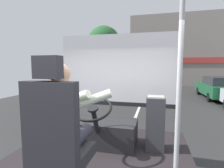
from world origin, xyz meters
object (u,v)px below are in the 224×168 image
Objects in this scene: driver_seat at (58,145)px; bus_driver at (64,117)px; fare_box at (155,123)px; parked_car_green at (219,87)px; steering_console at (103,131)px; handrail_pole at (179,88)px.

driver_seat reaches higher than bus_driver.
parked_car_green is (4.07, 9.82, -0.50)m from fare_box.
bus_driver reaches higher than fare_box.
bus_driver reaches higher than steering_console.
driver_seat is 1.18m from handrail_pole.
steering_console is at bearing -116.45° from parked_car_green.
driver_seat reaches higher than fare_box.
driver_seat is at bearing -90.00° from bus_driver.
handrail_pole reaches higher than fare_box.
bus_driver is at bearing -113.90° from parked_car_green.
driver_seat is at bearing -163.40° from handrail_pole.
driver_seat is at bearing -121.59° from fare_box.
fare_box is 0.19× the size of parked_car_green.
steering_console is at bearing -176.79° from fare_box.
bus_driver is 0.37× the size of handrail_pole.
handrail_pole reaches higher than parked_car_green.
handrail_pole is (1.03, 0.19, 0.28)m from bus_driver.
handrail_pole is at bearing 10.72° from bus_driver.
driver_seat is 12.24m from parked_car_green.
steering_console reaches higher than fare_box.
bus_driver is (-0.00, 0.11, 0.22)m from driver_seat.
steering_console is 0.25× the size of parked_car_green.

